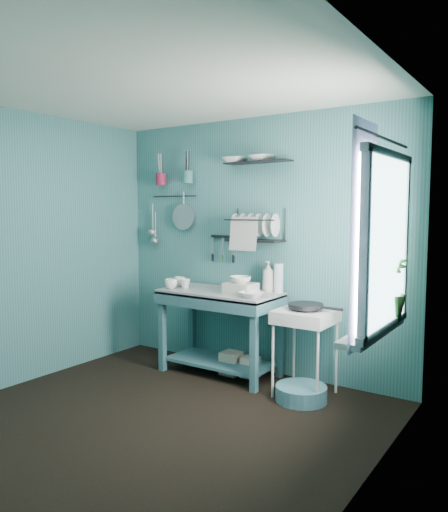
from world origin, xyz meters
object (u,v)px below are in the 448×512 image
Objects in this scene: dish_rack at (255,225)px; wash_tub at (241,288)px; mug_mid at (185,284)px; water_bottle at (278,278)px; utensil_cup_magenta at (161,179)px; storage_tin_large at (231,363)px; soap_bottle at (268,276)px; storage_tin_small at (250,367)px; colander at (183,217)px; mug_left at (171,284)px; frying_pan at (306,306)px; floor_basin at (301,393)px; mug_right at (180,282)px; work_counter at (220,332)px; utensil_cup_teal at (188,177)px; hotplate_stand at (305,353)px; potted_plant at (387,288)px.

wash_tub is at bearing -96.54° from dish_rack.
water_bottle is at bearing 17.28° from mug_mid.
utensil_cup_magenta is 2.12m from storage_tin_large.
soap_bottle reaches higher than water_bottle.
storage_tin_small is (0.02, -0.12, -1.36)m from dish_rack.
wash_tub is 1.17m from colander.
utensil_cup_magenta is (-1.20, 0.27, 1.06)m from wash_tub.
mug_left is 1.42m from frying_pan.
mug_right is at bearing 172.44° from floor_basin.
storage_tin_small is (0.30, 0.08, -0.31)m from work_counter.
utensil_cup_magenta is 1.00× the size of utensil_cup_teal.
utensil_cup_magenta is at bearing 170.92° from frying_pan.
hotplate_stand is (1.31, 0.00, -0.49)m from mug_mid.
water_bottle is 1.27× the size of storage_tin_large.
water_bottle is 0.90m from storage_tin_small.
soap_bottle is 0.54× the size of dish_rack.
soap_bottle is 2.30× the size of utensil_cup_magenta.
mug_right is 1.05m from water_bottle.
water_bottle is at bearing 20.81° from mug_left.
mug_right is 0.41× the size of frying_pan.
utensil_cup_teal reaches higher than storage_tin_small.
mug_right is at bearing 178.47° from wash_tub.
frying_pan is at bearing 153.50° from potted_plant.
frying_pan is 0.55× the size of dish_rack.
utensil_cup_magenta reaches higher than hotplate_stand.
utensil_cup_teal is (-1.51, 0.30, 1.16)m from frying_pan.
utensil_cup_magenta is (-1.37, 0.05, 0.97)m from soap_bottle.
potted_plant reaches higher than water_bottle.
mug_mid is 0.13× the size of hotplate_stand.
mug_left reaches higher than storage_tin_small.
soap_bottle is at bearing -168.69° from water_bottle.
potted_plant is (2.11, -0.39, 0.20)m from mug_mid.
mug_left reaches higher than mug_mid.
storage_tin_small is (0.20, 0.03, -0.01)m from storage_tin_large.
hotplate_stand is 0.70m from storage_tin_small.
frying_pan is (0.00, 0.00, 0.41)m from hotplate_stand.
water_bottle is at bearing 22.04° from storage_tin_large.
utensil_cup_magenta is at bearing 178.62° from hotplate_stand.
soap_bottle is at bearing 144.14° from floor_basin.
hotplate_stand is 2.68× the size of colander.
soap_bottle is at bearing 52.31° from wash_tub.
colander is 2.24m from floor_basin.
utensil_cup_teal is at bearing -18.22° from colander.
storage_tin_large is (-0.42, -0.17, -0.85)m from water_bottle.
wash_tub is 0.78m from storage_tin_small.
hotplate_stand is at bearing -12.12° from storage_tin_small.
colander is at bearing 168.31° from frying_pan.
potted_plant is (2.21, -0.29, 0.19)m from mug_left.
water_bottle is (1.00, 0.38, 0.09)m from mug_left.
water_bottle is at bearing -1.32° from utensil_cup_teal.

